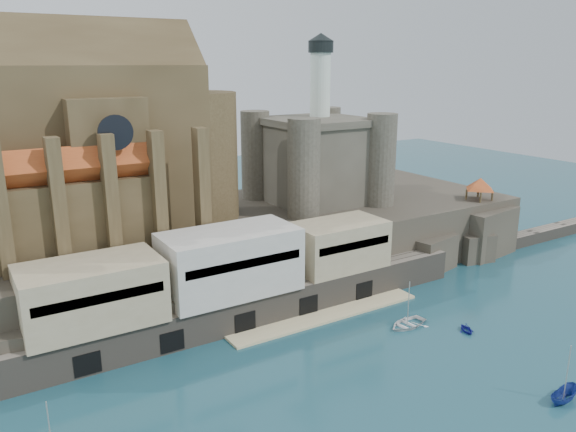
% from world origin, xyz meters
% --- Properties ---
extents(ground, '(300.00, 300.00, 0.00)m').
position_xyz_m(ground, '(0.00, 0.00, 0.00)').
color(ground, '#17404C').
rests_on(ground, ground).
extents(promontory, '(100.00, 36.00, 10.00)m').
position_xyz_m(promontory, '(-0.19, 39.37, 4.92)').
color(promontory, '#2C2721').
rests_on(promontory, ground).
extents(quay, '(70.00, 12.00, 13.05)m').
position_xyz_m(quay, '(-10.19, 23.07, 6.07)').
color(quay, '#675E52').
rests_on(quay, ground).
extents(church, '(47.00, 25.93, 30.51)m').
position_xyz_m(church, '(-24.13, 41.85, 22.13)').
color(church, '#453720').
rests_on(church, promontory).
extents(castle_keep, '(21.20, 21.20, 29.30)m').
position_xyz_m(castle_keep, '(16.08, 41.08, 18.31)').
color(castle_keep, '#444035').
rests_on(castle_keep, promontory).
extents(rock_outcrop, '(14.50, 10.50, 8.70)m').
position_xyz_m(rock_outcrop, '(42.00, 25.84, 4.02)').
color(rock_outcrop, '#2C2721').
rests_on(rock_outcrop, ground).
extents(pavilion, '(6.40, 6.40, 5.40)m').
position_xyz_m(pavilion, '(42.00, 26.00, 12.73)').
color(pavilion, '#453720').
rests_on(pavilion, rock_outcrop).
extents(breakwater, '(40.00, 3.00, 2.40)m').
position_xyz_m(breakwater, '(66.00, 24.00, 0.00)').
color(breakwater, '#675E52').
rests_on(breakwater, ground).
extents(boat_2, '(1.88, 1.84, 4.44)m').
position_xyz_m(boat_2, '(11.29, -11.74, 0.00)').
color(boat_2, navy).
rests_on(boat_2, ground).
extents(boat_6, '(1.72, 4.38, 5.97)m').
position_xyz_m(boat_6, '(9.56, 9.81, 0.00)').
color(boat_6, white).
rests_on(boat_6, ground).
extents(boat_7, '(2.80, 2.24, 2.82)m').
position_xyz_m(boat_7, '(15.02, 4.43, 0.00)').
color(boat_7, navy).
rests_on(boat_7, ground).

